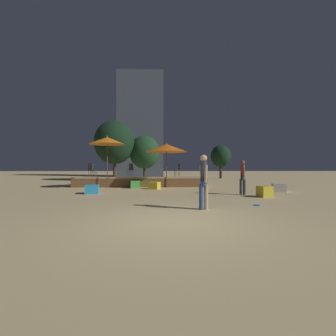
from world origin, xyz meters
TOP-DOWN VIEW (x-y plane):
  - ground_plane at (0.00, 0.00)m, footprint 120.00×120.00m
  - wooden_deck at (-1.76, 10.27)m, footprint 8.68×2.64m
  - patio_umbrella_0 at (-3.72, 8.68)m, footprint 2.23×2.23m
  - patio_umbrella_1 at (-0.03, 8.93)m, footprint 2.65×2.65m
  - cube_seat_0 at (5.87, 6.37)m, footprint 0.76×0.76m
  - cube_seat_1 at (-1.96, 8.54)m, footprint 0.64×0.64m
  - cube_seat_2 at (-0.77, 7.93)m, footprint 0.76×0.76m
  - cube_seat_3 at (-3.74, 5.75)m, footprint 0.71×0.71m
  - cube_seat_4 at (4.19, 4.38)m, footprint 0.62×0.62m
  - person_0 at (3.49, 5.13)m, footprint 0.29×0.47m
  - person_1 at (0.99, 1.58)m, footprint 0.29×0.50m
  - bistro_chair_0 at (-2.52, 10.42)m, footprint 0.44×0.44m
  - bistro_chair_1 at (-5.30, 10.87)m, footprint 0.43×0.43m
  - bistro_chair_2 at (0.84, 10.62)m, footprint 0.43×0.42m
  - bistro_chair_3 at (-5.06, 9.77)m, footprint 0.46×0.46m
  - frisbee_disc at (2.96, 2.22)m, footprint 0.23×0.23m
  - background_tree_0 at (-2.08, 17.12)m, footprint 3.00×3.00m
  - background_tree_1 at (6.25, 19.70)m, footprint 2.23×2.23m
  - background_tree_2 at (-4.88, 16.22)m, footprint 3.78×3.78m
  - distant_building at (-3.18, 25.04)m, footprint 6.02×3.13m

SIDE VIEW (x-z plane):
  - ground_plane at x=0.00m, z-range 0.00..0.00m
  - frisbee_disc at x=2.96m, z-range 0.00..0.03m
  - cube_seat_2 at x=-0.77m, z-range 0.00..0.42m
  - cube_seat_3 at x=-3.74m, z-range 0.00..0.43m
  - cube_seat_0 at x=5.87m, z-range 0.00..0.43m
  - cube_seat_1 at x=-1.96m, z-range 0.00..0.45m
  - cube_seat_4 at x=4.19m, z-range 0.00..0.48m
  - wooden_deck at x=-1.76m, z-range -0.04..0.61m
  - person_0 at x=3.49m, z-range 0.05..1.67m
  - person_1 at x=0.99m, z-range 0.07..1.77m
  - bistro_chair_0 at x=-2.52m, z-range 0.74..1.64m
  - bistro_chair_1 at x=-5.30m, z-range 0.74..1.64m
  - bistro_chair_2 at x=0.84m, z-range 0.74..1.64m
  - bistro_chair_3 at x=-5.06m, z-range 0.74..1.64m
  - background_tree_1 at x=6.25m, z-range 0.63..4.37m
  - patio_umbrella_1 at x=-0.03m, z-range 1.08..3.93m
  - background_tree_0 at x=-2.08m, z-range 0.55..4.99m
  - patio_umbrella_0 at x=-3.72m, z-range 1.31..4.56m
  - background_tree_2 at x=-4.88m, z-range 0.77..6.50m
  - distant_building at x=-3.18m, z-range 0.00..13.79m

